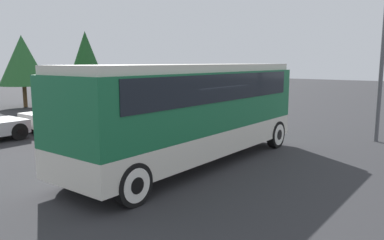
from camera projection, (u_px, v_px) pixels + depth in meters
The scene contains 7 objects.
ground_plane at pixel (192, 164), 11.87m from camera, with size 120.00×120.00×0.00m, color #2D2D30.
tour_bus at pixel (194, 105), 11.66m from camera, with size 9.12×2.52×3.13m.
parked_car_near at pixel (100, 120), 16.22m from camera, with size 4.10×1.96×1.41m.
parked_car_far at pixel (73, 113), 18.33m from camera, with size 4.74×1.97×1.37m.
lamp_post at pixel (384, 41), 14.58m from camera, with size 0.44×0.44×6.13m.
tree_left at pixel (23, 61), 26.24m from camera, with size 3.29×3.29×5.05m.
tree_right at pixel (86, 53), 30.27m from camera, with size 2.51×2.51×5.65m.
Camera 1 is at (-9.12, -7.03, 3.21)m, focal length 35.00 mm.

